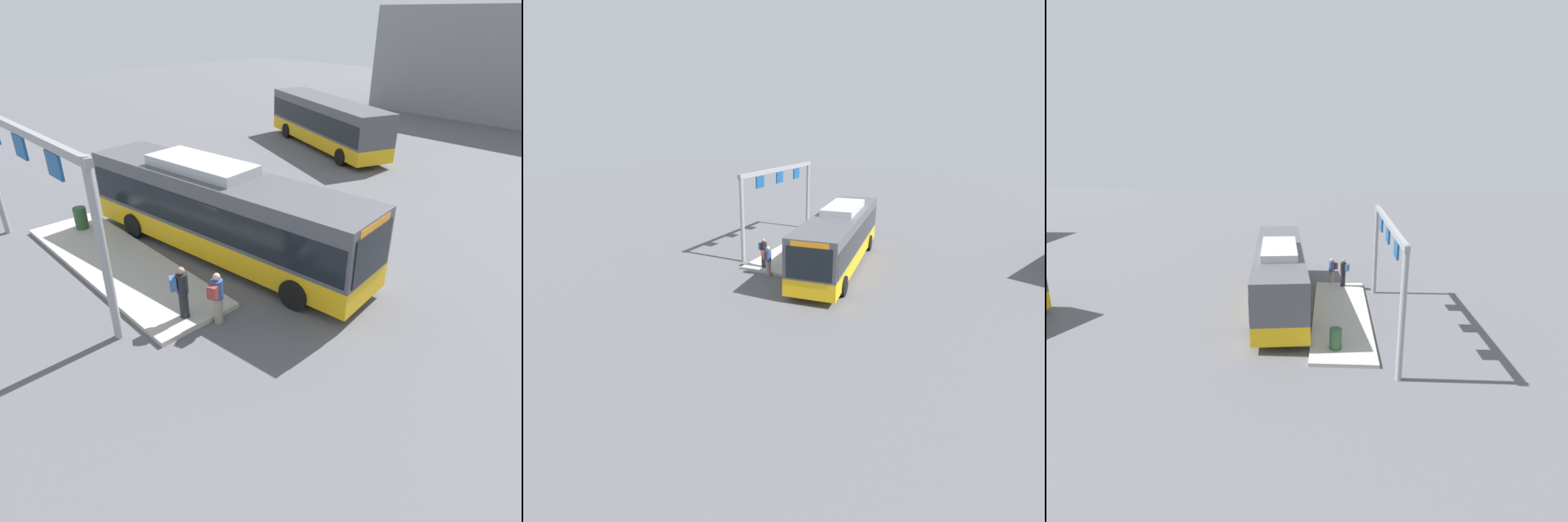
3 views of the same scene
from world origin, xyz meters
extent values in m
plane|color=#56565B|center=(0.00, 0.00, 0.00)|extent=(120.00, 120.00, 0.00)
cube|color=#B2ADA3|center=(-1.88, -3.31, 0.08)|extent=(10.00, 2.80, 0.16)
cube|color=#EAAD14|center=(0.00, 0.00, 0.77)|extent=(12.19, 3.91, 0.85)
cube|color=#4C4C51|center=(0.00, 0.00, 2.15)|extent=(12.19, 3.91, 1.90)
cube|color=black|center=(0.00, 0.00, 1.95)|extent=(11.95, 3.92, 1.20)
cube|color=black|center=(5.96, 0.72, 2.05)|extent=(0.29, 2.11, 1.50)
cube|color=#B7B7BC|center=(-0.89, -0.11, 3.28)|extent=(4.37, 2.24, 0.36)
cube|color=orange|center=(5.89, 0.71, 2.90)|extent=(0.33, 1.75, 0.28)
cylinder|color=black|center=(4.01, 1.69, 0.50)|extent=(1.03, 0.42, 1.00)
cylinder|color=black|center=(4.30, -0.69, 0.50)|extent=(1.03, 0.42, 1.00)
cylinder|color=black|center=(-3.90, 0.74, 0.50)|extent=(1.03, 0.42, 1.00)
cylinder|color=black|center=(-3.62, -1.64, 0.50)|extent=(1.03, 0.42, 1.00)
cylinder|color=black|center=(2.53, -3.51, 0.58)|extent=(0.38, 0.38, 0.85)
cylinder|color=black|center=(2.53, -3.51, 1.31)|extent=(0.46, 0.46, 0.60)
sphere|color=#9E755B|center=(2.53, -3.51, 1.72)|extent=(0.22, 0.22, 0.22)
cube|color=#335993|center=(2.41, -3.74, 1.34)|extent=(0.33, 0.29, 0.40)
cylinder|color=gray|center=(3.25, -2.83, 0.42)|extent=(0.36, 0.36, 0.85)
cylinder|color=#334C8C|center=(3.25, -2.83, 1.15)|extent=(0.44, 0.44, 0.60)
sphere|color=tan|center=(3.25, -2.83, 1.56)|extent=(0.22, 0.22, 0.22)
cube|color=maroon|center=(3.35, -3.07, 1.18)|extent=(0.33, 0.27, 0.40)
cylinder|color=gray|center=(-7.62, -5.32, 2.60)|extent=(0.24, 0.24, 5.20)
cylinder|color=gray|center=(1.85, -5.32, 2.60)|extent=(0.24, 0.24, 5.20)
cube|color=gray|center=(-2.89, -5.32, 5.05)|extent=(9.87, 0.20, 0.24)
cube|color=#144C8C|center=(-5.49, -5.32, 4.50)|extent=(0.90, 0.08, 0.70)
cube|color=#144C8C|center=(-2.89, -5.32, 4.50)|extent=(0.90, 0.08, 0.70)
cube|color=#144C8C|center=(-0.28, -5.32, 4.50)|extent=(0.90, 0.08, 0.70)
cylinder|color=#2D5133|center=(-5.57, -2.99, 0.61)|extent=(0.52, 0.52, 0.90)
camera|label=1|loc=(11.90, -9.34, 8.04)|focal=30.84mm
camera|label=2|loc=(21.21, 7.26, 7.79)|focal=27.66mm
camera|label=3|loc=(-21.82, -2.70, 8.57)|focal=29.21mm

